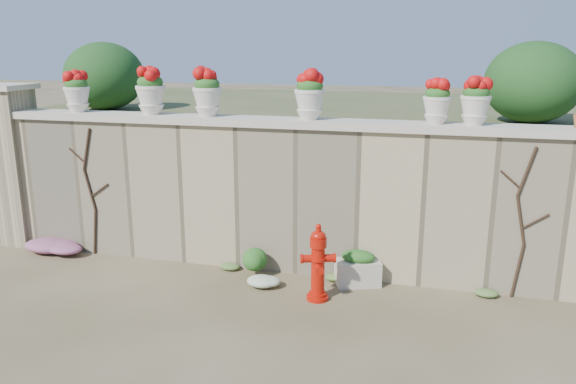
# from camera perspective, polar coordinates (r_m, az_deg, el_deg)

# --- Properties ---
(ground) EXTENTS (80.00, 80.00, 0.00)m
(ground) POSITION_cam_1_polar(r_m,az_deg,el_deg) (6.52, -6.45, -13.18)
(ground) COLOR #4B3F25
(ground) RESTS_ON ground
(stone_wall) EXTENTS (8.00, 0.40, 2.00)m
(stone_wall) POSITION_cam_1_polar(r_m,az_deg,el_deg) (7.74, -1.87, -0.60)
(stone_wall) COLOR tan
(stone_wall) RESTS_ON ground
(wall_cap) EXTENTS (8.10, 0.52, 0.10)m
(wall_cap) POSITION_cam_1_polar(r_m,az_deg,el_deg) (7.54, -1.93, 7.13)
(wall_cap) COLOR beige
(wall_cap) RESTS_ON stone_wall
(gate_pillar) EXTENTS (0.72, 0.72, 2.48)m
(gate_pillar) POSITION_cam_1_polar(r_m,az_deg,el_deg) (9.70, -26.10, 2.57)
(gate_pillar) COLOR tan
(gate_pillar) RESTS_ON ground
(raised_fill) EXTENTS (9.00, 6.00, 2.00)m
(raised_fill) POSITION_cam_1_polar(r_m,az_deg,el_deg) (10.77, 3.02, 3.70)
(raised_fill) COLOR #384C23
(raised_fill) RESTS_ON ground
(back_shrub_left) EXTENTS (1.30, 1.30, 1.10)m
(back_shrub_left) POSITION_cam_1_polar(r_m,az_deg,el_deg) (9.94, -18.15, 11.12)
(back_shrub_left) COLOR #143814
(back_shrub_left) RESTS_ON raised_fill
(back_shrub_right) EXTENTS (1.30, 1.30, 1.10)m
(back_shrub_right) POSITION_cam_1_polar(r_m,az_deg,el_deg) (8.46, 23.65, 10.16)
(back_shrub_right) COLOR #143814
(back_shrub_right) RESTS_ON raised_fill
(vine_left) EXTENTS (0.60, 0.04, 1.91)m
(vine_left) POSITION_cam_1_polar(r_m,az_deg,el_deg) (8.69, -19.43, 0.19)
(vine_left) COLOR black
(vine_left) RESTS_ON ground
(vine_right) EXTENTS (0.60, 0.04, 1.91)m
(vine_right) POSITION_cam_1_polar(r_m,az_deg,el_deg) (7.31, 22.65, -2.75)
(vine_right) COLOR black
(vine_right) RESTS_ON ground
(fire_hydrant) EXTENTS (0.42, 0.30, 0.97)m
(fire_hydrant) POSITION_cam_1_polar(r_m,az_deg,el_deg) (6.87, 3.06, -7.14)
(fire_hydrant) COLOR #B41206
(fire_hydrant) RESTS_ON ground
(planter_box) EXTENTS (0.65, 0.51, 0.47)m
(planter_box) POSITION_cam_1_polar(r_m,az_deg,el_deg) (7.43, 7.10, -7.74)
(planter_box) COLOR beige
(planter_box) RESTS_ON ground
(green_shrub) EXTENTS (0.55, 0.50, 0.53)m
(green_shrub) POSITION_cam_1_polar(r_m,az_deg,el_deg) (7.61, -3.84, -6.75)
(green_shrub) COLOR #1E5119
(green_shrub) RESTS_ON ground
(magenta_clump) EXTENTS (0.98, 0.65, 0.26)m
(magenta_clump) POSITION_cam_1_polar(r_m,az_deg,el_deg) (9.09, -22.40, -5.16)
(magenta_clump) COLOR #CF29A9
(magenta_clump) RESTS_ON ground
(white_flowers) EXTENTS (0.53, 0.42, 0.19)m
(white_flowers) POSITION_cam_1_polar(r_m,az_deg,el_deg) (7.35, -2.67, -8.93)
(white_flowers) COLOR white
(white_flowers) RESTS_ON ground
(urn_pot_0) EXTENTS (0.37, 0.37, 0.58)m
(urn_pot_0) POSITION_cam_1_polar(r_m,az_deg,el_deg) (8.79, -20.67, 9.50)
(urn_pot_0) COLOR beige
(urn_pot_0) RESTS_ON wall_cap
(urn_pot_1) EXTENTS (0.41, 0.41, 0.64)m
(urn_pot_1) POSITION_cam_1_polar(r_m,az_deg,el_deg) (8.16, -13.79, 9.89)
(urn_pot_1) COLOR beige
(urn_pot_1) RESTS_ON wall_cap
(urn_pot_2) EXTENTS (0.40, 0.40, 0.63)m
(urn_pot_2) POSITION_cam_1_polar(r_m,az_deg,el_deg) (7.80, -8.20, 9.89)
(urn_pot_2) COLOR beige
(urn_pot_2) RESTS_ON wall_cap
(urn_pot_3) EXTENTS (0.40, 0.40, 0.63)m
(urn_pot_3) POSITION_cam_1_polar(r_m,az_deg,el_deg) (7.36, 2.22, 9.77)
(urn_pot_3) COLOR beige
(urn_pot_3) RESTS_ON wall_cap
(urn_pot_4) EXTENTS (0.34, 0.34, 0.54)m
(urn_pot_4) POSITION_cam_1_polar(r_m,az_deg,el_deg) (7.19, 14.89, 8.83)
(urn_pot_4) COLOR beige
(urn_pot_4) RESTS_ON wall_cap
(urn_pot_5) EXTENTS (0.36, 0.36, 0.57)m
(urn_pot_5) POSITION_cam_1_polar(r_m,az_deg,el_deg) (7.20, 18.51, 8.70)
(urn_pot_5) COLOR beige
(urn_pot_5) RESTS_ON wall_cap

